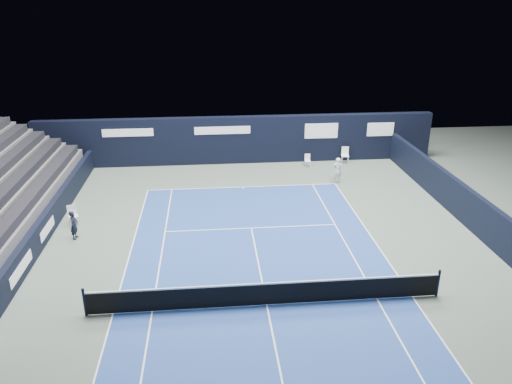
{
  "coord_description": "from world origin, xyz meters",
  "views": [
    {
      "loc": [
        -1.87,
        -15.18,
        10.58
      ],
      "look_at": [
        0.36,
        7.82,
        1.3
      ],
      "focal_mm": 35.0,
      "sensor_mm": 36.0,
      "label": 1
    }
  ],
  "objects_px": {
    "folding_chair_back_a": "(308,159)",
    "tennis_player": "(337,170)",
    "folding_chair_back_b": "(345,154)",
    "line_judge_chair": "(73,214)",
    "tennis_net": "(267,293)"
  },
  "relations": [
    {
      "from": "folding_chair_back_a",
      "to": "tennis_player",
      "type": "height_order",
      "value": "tennis_player"
    },
    {
      "from": "folding_chair_back_b",
      "to": "tennis_player",
      "type": "bearing_deg",
      "value": -103.42
    },
    {
      "from": "line_judge_chair",
      "to": "tennis_net",
      "type": "bearing_deg",
      "value": -63.6
    },
    {
      "from": "folding_chair_back_a",
      "to": "folding_chair_back_b",
      "type": "distance_m",
      "value": 2.67
    },
    {
      "from": "folding_chair_back_b",
      "to": "tennis_player",
      "type": "xyz_separation_m",
      "value": [
        -1.44,
        -3.57,
        0.16
      ]
    },
    {
      "from": "folding_chair_back_b",
      "to": "tennis_net",
      "type": "distance_m",
      "value": 17.27
    },
    {
      "from": "folding_chair_back_a",
      "to": "line_judge_chair",
      "type": "distance_m",
      "value": 15.12
    },
    {
      "from": "folding_chair_back_b",
      "to": "tennis_net",
      "type": "height_order",
      "value": "tennis_net"
    },
    {
      "from": "folding_chair_back_b",
      "to": "tennis_net",
      "type": "relative_size",
      "value": 0.08
    },
    {
      "from": "line_judge_chair",
      "to": "tennis_net",
      "type": "relative_size",
      "value": 0.08
    },
    {
      "from": "folding_chair_back_b",
      "to": "tennis_player",
      "type": "relative_size",
      "value": 0.7
    },
    {
      "from": "folding_chair_back_b",
      "to": "tennis_player",
      "type": "distance_m",
      "value": 3.85
    },
    {
      "from": "line_judge_chair",
      "to": "folding_chair_back_a",
      "type": "bearing_deg",
      "value": 8.17
    },
    {
      "from": "folding_chair_back_a",
      "to": "folding_chair_back_b",
      "type": "xyz_separation_m",
      "value": [
        2.62,
        0.48,
        0.15
      ]
    },
    {
      "from": "line_judge_chair",
      "to": "tennis_net",
      "type": "xyz_separation_m",
      "value": [
        8.63,
        -7.69,
        -0.05
      ]
    }
  ]
}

